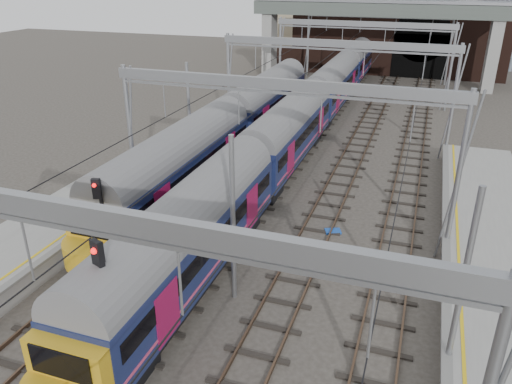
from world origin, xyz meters
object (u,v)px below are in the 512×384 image
at_px(train_main, 314,105).
at_px(signal_near_centre, 107,297).
at_px(train_second, 231,127).
at_px(signal_near_left, 102,217).

bearing_deg(train_main, signal_near_centre, -89.83).
bearing_deg(train_second, signal_near_left, -88.71).
height_order(train_second, signal_near_centre, signal_near_centre).
xyz_separation_m(train_main, signal_near_centre, (0.09, -28.39, 0.96)).
bearing_deg(signal_near_left, train_main, 63.47).
bearing_deg(signal_near_centre, signal_near_left, 144.95).
xyz_separation_m(train_main, train_second, (-4.00, -7.98, 0.04)).
distance_m(train_main, signal_near_left, 23.59).
relative_size(train_second, signal_near_centre, 5.84).
bearing_deg(signal_near_centre, train_second, 119.99).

